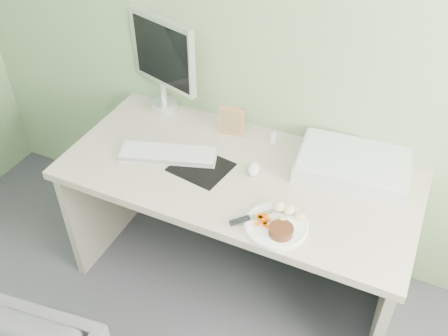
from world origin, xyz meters
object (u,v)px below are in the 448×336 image
at_px(desk, 237,201).
at_px(plate, 276,225).
at_px(scanner, 353,165).
at_px(monitor, 163,60).

distance_m(desk, plate, 0.41).
height_order(scanner, monitor, monitor).
height_order(plate, scanner, scanner).
relative_size(desk, plate, 6.22).
distance_m(scanner, monitor, 1.05).
height_order(desk, scanner, scanner).
height_order(desk, monitor, monitor).
distance_m(desk, monitor, 0.79).
relative_size(plate, scanner, 0.52).
bearing_deg(scanner, monitor, 168.86).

